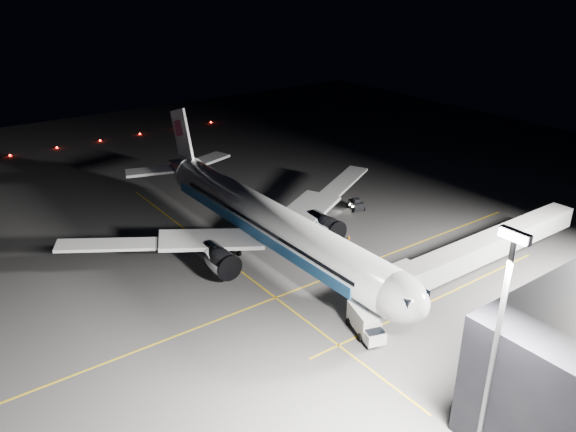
% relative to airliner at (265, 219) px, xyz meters
% --- Properties ---
extents(ground, '(200.00, 200.00, 0.00)m').
position_rel_airliner_xyz_m(ground, '(1.08, 0.00, -5.16)').
color(ground, '#4C4C4F').
rests_on(ground, ground).
extents(guide_line_main, '(0.25, 80.00, 0.01)m').
position_rel_airliner_xyz_m(guide_line_main, '(11.08, 0.00, -5.16)').
color(guide_line_main, gold).
rests_on(guide_line_main, ground).
extents(guide_line_cross, '(70.00, 0.25, 0.01)m').
position_rel_airliner_xyz_m(guide_line_cross, '(1.08, -6.00, -5.16)').
color(guide_line_cross, gold).
rests_on(guide_line_cross, ground).
extents(guide_line_side, '(0.25, 40.00, 0.01)m').
position_rel_airliner_xyz_m(guide_line_side, '(23.08, 10.00, -5.16)').
color(guide_line_side, gold).
rests_on(guide_line_side, ground).
extents(airliner, '(61.48, 54.22, 16.64)m').
position_rel_airliner_xyz_m(airliner, '(0.00, 0.00, 0.00)').
color(airliner, silver).
rests_on(airliner, ground).
extents(jet_bridge, '(3.60, 34.40, 6.30)m').
position_rel_airliner_xyz_m(jet_bridge, '(23.08, 18.06, -0.58)').
color(jet_bridge, '#B2B2B7').
rests_on(jet_bridge, ground).
extents(floodlight_mast_south, '(2.40, 0.67, 20.70)m').
position_rel_airliner_xyz_m(floodlight_mast_south, '(41.08, -6.01, 7.21)').
color(floodlight_mast_south, '#59595E').
rests_on(floodlight_mast_south, ground).
extents(taxiway_lights, '(0.44, 60.44, 0.44)m').
position_rel_airliner_xyz_m(taxiway_lights, '(-70.92, 0.00, -4.94)').
color(taxiway_lights, '#FF140A').
rests_on(taxiway_lights, ground).
extents(service_truck, '(6.23, 4.00, 2.98)m').
position_rel_airliner_xyz_m(service_truck, '(23.24, -2.17, -3.57)').
color(service_truck, white).
rests_on(service_truck, ground).
extents(baggage_tug, '(3.28, 2.92, 2.01)m').
position_rel_airliner_xyz_m(baggage_tug, '(-4.00, 21.24, -4.24)').
color(baggage_tug, black).
rests_on(baggage_tug, ground).
extents(safety_cone_a, '(0.42, 0.42, 0.63)m').
position_rel_airliner_xyz_m(safety_cone_a, '(3.83, 12.64, -4.85)').
color(safety_cone_a, orange).
rests_on(safety_cone_a, ground).
extents(safety_cone_b, '(0.38, 0.38, 0.56)m').
position_rel_airliner_xyz_m(safety_cone_b, '(5.02, 9.89, -4.88)').
color(safety_cone_b, orange).
rests_on(safety_cone_b, ground).
extents(safety_cone_c, '(0.35, 0.35, 0.52)m').
position_rel_airliner_xyz_m(safety_cone_c, '(5.01, 4.00, -4.90)').
color(safety_cone_c, orange).
rests_on(safety_cone_c, ground).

